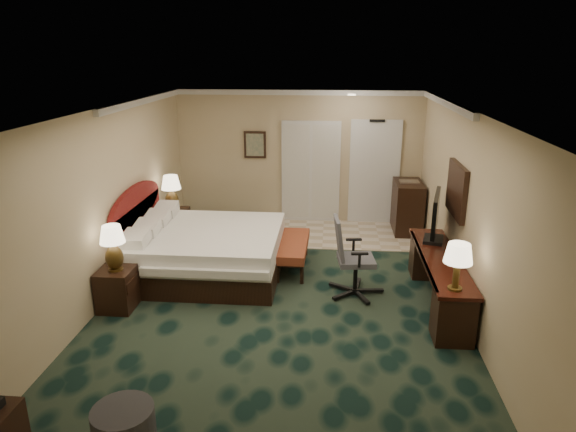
# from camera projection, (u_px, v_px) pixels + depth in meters

# --- Properties ---
(floor) EXTENTS (5.00, 7.50, 0.00)m
(floor) POSITION_uv_depth(u_px,v_px,m) (281.00, 301.00, 7.41)
(floor) COLOR black
(floor) RESTS_ON ground
(ceiling) EXTENTS (5.00, 7.50, 0.00)m
(ceiling) POSITION_uv_depth(u_px,v_px,m) (280.00, 111.00, 6.57)
(ceiling) COLOR white
(ceiling) RESTS_ON wall_back
(wall_back) EXTENTS (5.00, 0.00, 2.70)m
(wall_back) POSITION_uv_depth(u_px,v_px,m) (299.00, 157.00, 10.54)
(wall_back) COLOR #C8B696
(wall_back) RESTS_ON ground
(wall_front) EXTENTS (5.00, 0.00, 2.70)m
(wall_front) POSITION_uv_depth(u_px,v_px,m) (225.00, 379.00, 3.43)
(wall_front) COLOR #C8B696
(wall_front) RESTS_ON ground
(wall_left) EXTENTS (0.00, 7.50, 2.70)m
(wall_left) POSITION_uv_depth(u_px,v_px,m) (104.00, 207.00, 7.19)
(wall_left) COLOR #C8B696
(wall_left) RESTS_ON ground
(wall_right) EXTENTS (0.00, 7.50, 2.70)m
(wall_right) POSITION_uv_depth(u_px,v_px,m) (469.00, 217.00, 6.78)
(wall_right) COLOR #C8B696
(wall_right) RESTS_ON ground
(crown_molding) EXTENTS (5.00, 7.50, 0.10)m
(crown_molding) POSITION_uv_depth(u_px,v_px,m) (280.00, 115.00, 6.59)
(crown_molding) COLOR silver
(crown_molding) RESTS_ON wall_back
(tile_patch) EXTENTS (3.20, 1.70, 0.01)m
(tile_patch) POSITION_uv_depth(u_px,v_px,m) (341.00, 234.00, 10.08)
(tile_patch) COLOR tan
(tile_patch) RESTS_ON ground
(headboard) EXTENTS (0.12, 2.00, 1.40)m
(headboard) POSITION_uv_depth(u_px,v_px,m) (138.00, 227.00, 8.34)
(headboard) COLOR #540913
(headboard) RESTS_ON ground
(entry_door) EXTENTS (1.02, 0.06, 2.18)m
(entry_door) POSITION_uv_depth(u_px,v_px,m) (374.00, 173.00, 10.48)
(entry_door) COLOR silver
(entry_door) RESTS_ON ground
(closet_doors) EXTENTS (1.20, 0.06, 2.10)m
(closet_doors) POSITION_uv_depth(u_px,v_px,m) (311.00, 172.00, 10.58)
(closet_doors) COLOR beige
(closet_doors) RESTS_ON ground
(wall_art) EXTENTS (0.45, 0.06, 0.55)m
(wall_art) POSITION_uv_depth(u_px,v_px,m) (255.00, 145.00, 10.50)
(wall_art) COLOR #4D6758
(wall_art) RESTS_ON wall_back
(wall_mirror) EXTENTS (0.05, 0.95, 0.75)m
(wall_mirror) POSITION_uv_depth(u_px,v_px,m) (457.00, 190.00, 7.29)
(wall_mirror) COLOR white
(wall_mirror) RESTS_ON wall_right
(bed) EXTENTS (2.28, 2.12, 0.72)m
(bed) POSITION_uv_depth(u_px,v_px,m) (209.00, 252.00, 8.23)
(bed) COLOR white
(bed) RESTS_ON ground
(nightstand_near) EXTENTS (0.47, 0.53, 0.58)m
(nightstand_near) POSITION_uv_depth(u_px,v_px,m) (118.00, 289.00, 7.13)
(nightstand_near) COLOR black
(nightstand_near) RESTS_ON ground
(nightstand_far) EXTENTS (0.50, 0.57, 0.62)m
(nightstand_far) POSITION_uv_depth(u_px,v_px,m) (174.00, 226.00, 9.60)
(nightstand_far) COLOR black
(nightstand_far) RESTS_ON ground
(lamp_near) EXTENTS (0.37, 0.37, 0.64)m
(lamp_near) POSITION_uv_depth(u_px,v_px,m) (113.00, 248.00, 6.92)
(lamp_near) COLOR #33210C
(lamp_near) RESTS_ON nightstand_near
(lamp_far) EXTENTS (0.45, 0.45, 0.67)m
(lamp_far) POSITION_uv_depth(u_px,v_px,m) (172.00, 193.00, 9.37)
(lamp_far) COLOR #33210C
(lamp_far) RESTS_ON nightstand_far
(bed_bench) EXTENTS (0.50, 1.38, 0.47)m
(bed_bench) POSITION_uv_depth(u_px,v_px,m) (293.00, 255.00, 8.45)
(bed_bench) COLOR brown
(bed_bench) RESTS_ON ground
(ottoman) EXTENTS (0.67, 0.67, 0.40)m
(ottoman) POSITION_uv_depth(u_px,v_px,m) (124.00, 428.00, 4.63)
(ottoman) COLOR #2A2A2C
(ottoman) RESTS_ON ground
(desk) EXTENTS (0.52, 2.43, 0.70)m
(desk) POSITION_uv_depth(u_px,v_px,m) (438.00, 281.00, 7.22)
(desk) COLOR black
(desk) RESTS_ON ground
(tv) EXTENTS (0.30, 0.94, 0.74)m
(tv) POSITION_uv_depth(u_px,v_px,m) (435.00, 218.00, 7.63)
(tv) COLOR black
(tv) RESTS_ON desk
(desk_lamp) EXTENTS (0.42, 0.42, 0.60)m
(desk_lamp) POSITION_uv_depth(u_px,v_px,m) (457.00, 266.00, 6.08)
(desk_lamp) COLOR #33210C
(desk_lamp) RESTS_ON desk
(desk_chair) EXTENTS (0.75, 0.72, 1.18)m
(desk_chair) POSITION_uv_depth(u_px,v_px,m) (356.00, 257.00, 7.45)
(desk_chair) COLOR #45444B
(desk_chair) RESTS_ON ground
(minibar) EXTENTS (0.53, 0.95, 1.00)m
(minibar) POSITION_uv_depth(u_px,v_px,m) (407.00, 207.00, 10.10)
(minibar) COLOR black
(minibar) RESTS_ON ground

